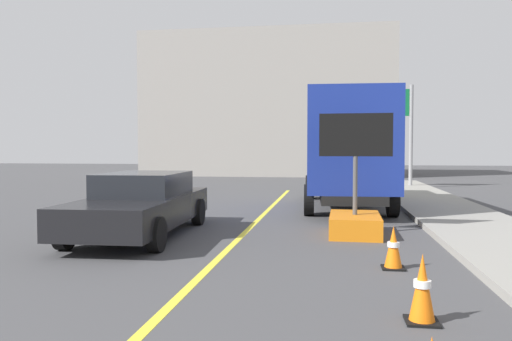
{
  "coord_description": "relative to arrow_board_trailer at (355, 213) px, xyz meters",
  "views": [
    {
      "loc": [
        1.94,
        1.47,
        1.92
      ],
      "look_at": [
        1.24,
        6.04,
        1.72
      ],
      "focal_mm": 34.66,
      "sensor_mm": 36.0,
      "label": 1
    }
  ],
  "objects": [
    {
      "name": "highway_guide_sign",
      "position": [
        2.51,
        13.68,
        2.94
      ],
      "size": [
        2.79,
        0.18,
        5.0
      ],
      "color": "gray",
      "rests_on": "ground"
    },
    {
      "name": "pickup_car",
      "position": [
        -4.68,
        -0.78,
        0.22
      ],
      "size": [
        2.15,
        5.07,
        1.38
      ],
      "color": "black",
      "rests_on": "ground"
    },
    {
      "name": "arrow_board_trailer",
      "position": [
        0.0,
        0.0,
        0.0
      ],
      "size": [
        1.6,
        1.83,
        2.7
      ],
      "color": "orange",
      "rests_on": "ground"
    },
    {
      "name": "box_truck",
      "position": [
        -0.06,
        4.97,
        1.43
      ],
      "size": [
        2.85,
        7.47,
        3.57
      ],
      "color": "black",
      "rests_on": "ground"
    },
    {
      "name": "traffic_cone_mid_lane",
      "position": [
        0.47,
        -5.56,
        -0.1
      ],
      "size": [
        0.36,
        0.36,
        0.77
      ],
      "color": "black",
      "rests_on": "ground"
    },
    {
      "name": "far_building_block",
      "position": [
        -5.07,
        25.23,
        4.55
      ],
      "size": [
        17.61,
        7.11,
        10.07
      ],
      "primitive_type": "cube",
      "color": "gray",
      "rests_on": "ground"
    },
    {
      "name": "traffic_cone_far_lane",
      "position": [
        0.46,
        -3.09,
        -0.14
      ],
      "size": [
        0.36,
        0.36,
        0.69
      ],
      "color": "black",
      "rests_on": "ground"
    }
  ]
}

